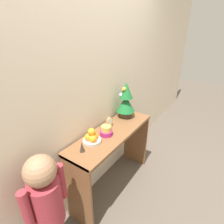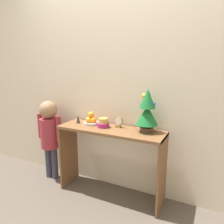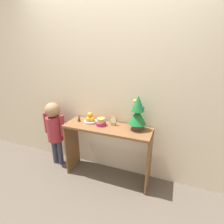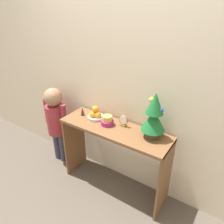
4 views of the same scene
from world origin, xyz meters
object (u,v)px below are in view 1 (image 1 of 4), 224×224
Objects in this scene: fruit_bowl at (92,138)px; child_figure at (46,199)px; mini_tree at (126,100)px; figurine at (82,147)px; singing_bowl at (106,131)px; desk_clock at (109,122)px.

fruit_bowl is 0.17× the size of child_figure.
mini_tree reaches higher than figurine.
fruit_bowl reaches higher than singing_bowl.
desk_clock reaches higher than figurine.
figurine is at bearing -174.03° from desk_clock.
figurine is (-0.80, -0.04, -0.17)m from mini_tree.
mini_tree is at bearing 2.88° from child_figure.
desk_clock is at bearing 4.84° from child_figure.
child_figure is (-0.58, -0.05, -0.19)m from fruit_bowl.
figurine is 0.46m from child_figure.
desk_clock is (0.32, 0.03, 0.01)m from fruit_bowl.
mini_tree is 3.59× the size of desk_clock.
fruit_bowl is 0.33m from desk_clock.
singing_bowl is at bearing 0.84° from child_figure.
mini_tree is 0.50m from singing_bowl.
singing_bowl is at bearing -12.16° from fruit_bowl.
child_figure is (-0.42, -0.03, -0.19)m from figurine.
mini_tree is at bearing 2.55° from figurine.
child_figure is at bearing -176.48° from figurine.
singing_bowl is 0.34m from figurine.
child_figure reaches higher than figurine.
mini_tree is at bearing 6.17° from singing_bowl.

